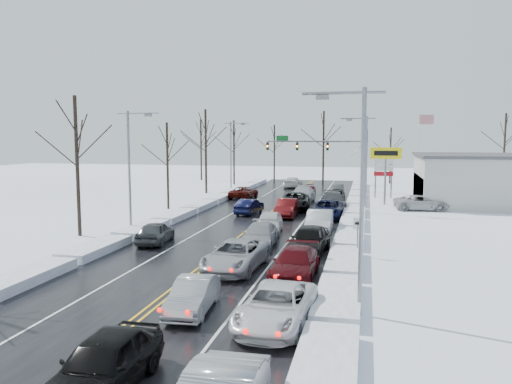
% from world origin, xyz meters
% --- Properties ---
extents(ground, '(160.00, 160.00, 0.00)m').
position_xyz_m(ground, '(0.00, 0.00, 0.00)').
color(ground, white).
rests_on(ground, ground).
extents(road_surface, '(14.00, 84.00, 0.01)m').
position_xyz_m(road_surface, '(0.00, 2.00, 0.01)').
color(road_surface, black).
rests_on(road_surface, ground).
extents(snow_bank_left, '(1.89, 72.00, 0.54)m').
position_xyz_m(snow_bank_left, '(-7.60, 2.00, 0.00)').
color(snow_bank_left, white).
rests_on(snow_bank_left, ground).
extents(snow_bank_right, '(1.89, 72.00, 0.54)m').
position_xyz_m(snow_bank_right, '(7.60, 2.00, 0.00)').
color(snow_bank_right, white).
rests_on(snow_bank_right, ground).
extents(traffic_signal_mast, '(13.28, 0.39, 8.00)m').
position_xyz_m(traffic_signal_mast, '(3.45, 27.99, 5.48)').
color(traffic_signal_mast, slate).
rests_on(traffic_signal_mast, ground).
extents(tires_plus_sign, '(3.20, 0.34, 6.00)m').
position_xyz_m(tires_plus_sign, '(10.50, 15.99, 4.99)').
color(tires_plus_sign, slate).
rests_on(tires_plus_sign, ground).
extents(used_vehicles_sign, '(2.20, 0.22, 4.65)m').
position_xyz_m(used_vehicles_sign, '(10.50, 22.00, 3.32)').
color(used_vehicles_sign, slate).
rests_on(used_vehicles_sign, ground).
extents(speed_limit_sign, '(0.55, 0.09, 2.35)m').
position_xyz_m(speed_limit_sign, '(8.20, -8.00, 1.63)').
color(speed_limit_sign, slate).
rests_on(speed_limit_sign, ground).
extents(flagpole, '(1.87, 1.20, 10.00)m').
position_xyz_m(flagpole, '(15.17, 30.00, 5.93)').
color(flagpole, silver).
rests_on(flagpole, ground).
extents(streetlight_se, '(3.20, 0.25, 9.00)m').
position_xyz_m(streetlight_se, '(8.30, -18.00, 5.31)').
color(streetlight_se, slate).
rests_on(streetlight_se, ground).
extents(streetlight_ne, '(3.20, 0.25, 9.00)m').
position_xyz_m(streetlight_ne, '(8.30, 10.00, 5.31)').
color(streetlight_ne, slate).
rests_on(streetlight_ne, ground).
extents(streetlight_sw, '(3.20, 0.25, 9.00)m').
position_xyz_m(streetlight_sw, '(-8.30, -4.00, 5.31)').
color(streetlight_sw, slate).
rests_on(streetlight_sw, ground).
extents(streetlight_nw, '(3.20, 0.25, 9.00)m').
position_xyz_m(streetlight_nw, '(-8.30, 24.00, 5.31)').
color(streetlight_nw, slate).
rests_on(streetlight_nw, ground).
extents(tree_left_b, '(4.00, 4.00, 10.00)m').
position_xyz_m(tree_left_b, '(-11.50, -6.00, 6.99)').
color(tree_left_b, '#2D231C').
rests_on(tree_left_b, ground).
extents(tree_left_c, '(3.40, 3.40, 8.50)m').
position_xyz_m(tree_left_c, '(-10.50, 8.00, 5.94)').
color(tree_left_c, '#2D231C').
rests_on(tree_left_c, ground).
extents(tree_left_d, '(4.20, 4.20, 10.50)m').
position_xyz_m(tree_left_d, '(-11.20, 22.00, 7.33)').
color(tree_left_d, '#2D231C').
rests_on(tree_left_d, ground).
extents(tree_left_e, '(3.80, 3.80, 9.50)m').
position_xyz_m(tree_left_e, '(-10.80, 34.00, 6.64)').
color(tree_left_e, '#2D231C').
rests_on(tree_left_e, ground).
extents(tree_far_a, '(4.00, 4.00, 10.00)m').
position_xyz_m(tree_far_a, '(-18.00, 40.00, 6.99)').
color(tree_far_a, '#2D231C').
rests_on(tree_far_a, ground).
extents(tree_far_b, '(3.60, 3.60, 9.00)m').
position_xyz_m(tree_far_b, '(-6.00, 41.00, 6.29)').
color(tree_far_b, '#2D231C').
rests_on(tree_far_b, ground).
extents(tree_far_c, '(4.40, 4.40, 11.00)m').
position_xyz_m(tree_far_c, '(2.00, 39.00, 7.68)').
color(tree_far_c, '#2D231C').
rests_on(tree_far_c, ground).
extents(tree_far_d, '(3.40, 3.40, 8.50)m').
position_xyz_m(tree_far_d, '(12.00, 40.50, 5.94)').
color(tree_far_d, '#2D231C').
rests_on(tree_far_d, ground).
extents(tree_far_e, '(4.20, 4.20, 10.50)m').
position_xyz_m(tree_far_e, '(28.00, 41.00, 7.33)').
color(tree_far_e, '#2D231C').
rests_on(tree_far_e, ground).
extents(queued_car_1, '(1.75, 4.22, 1.36)m').
position_xyz_m(queued_car_1, '(1.85, -19.09, 0.00)').
color(queued_car_1, '#9FA2A6').
rests_on(queued_car_1, ground).
extents(queued_car_2, '(2.92, 5.75, 1.56)m').
position_xyz_m(queued_car_2, '(1.87, -12.49, 0.00)').
color(queued_car_2, '#A6A8AE').
rests_on(queued_car_2, ground).
extents(queued_car_3, '(2.30, 5.18, 1.48)m').
position_xyz_m(queued_car_3, '(1.93, -6.67, 0.00)').
color(queued_car_3, gray).
rests_on(queued_car_3, ground).
extents(queued_car_4, '(2.30, 4.77, 1.57)m').
position_xyz_m(queued_car_4, '(1.63, -1.88, 0.00)').
color(queued_car_4, silver).
rests_on(queued_car_4, ground).
extents(queued_car_5, '(1.76, 4.87, 1.60)m').
position_xyz_m(queued_car_5, '(1.74, 5.71, 0.00)').
color(queued_car_5, '#48090B').
rests_on(queued_car_5, ground).
extents(queued_car_6, '(3.24, 6.17, 1.66)m').
position_xyz_m(queued_car_6, '(1.80, 10.39, 0.00)').
color(queued_car_6, black).
rests_on(queued_car_6, ground).
extents(queued_car_7, '(2.45, 5.79, 1.67)m').
position_xyz_m(queued_car_7, '(1.82, 16.01, 0.00)').
color(queued_car_7, '#ADB1B6').
rests_on(queued_car_7, ground).
extents(queued_car_8, '(1.91, 4.12, 1.37)m').
position_xyz_m(queued_car_8, '(1.68, 23.31, 0.00)').
color(queued_car_8, '#4A0910').
rests_on(queued_car_8, ground).
extents(queued_car_10, '(2.82, 5.50, 1.48)m').
position_xyz_m(queued_car_10, '(5.44, -19.79, 0.00)').
color(queued_car_10, white).
rests_on(queued_car_10, ground).
extents(queued_car_11, '(2.22, 5.19, 1.49)m').
position_xyz_m(queued_car_11, '(5.23, -13.33, 0.00)').
color(queued_car_11, '#45090E').
rests_on(queued_car_11, ground).
extents(queued_car_12, '(2.52, 5.21, 1.71)m').
position_xyz_m(queued_car_12, '(5.30, -7.84, 0.00)').
color(queued_car_12, black).
rests_on(queued_car_12, ground).
extents(queued_car_13, '(1.92, 5.20, 1.70)m').
position_xyz_m(queued_car_13, '(5.31, -1.43, 0.00)').
color(queued_car_13, '#ADAFB5').
rests_on(queued_car_13, ground).
extents(queued_car_14, '(2.79, 5.73, 1.57)m').
position_xyz_m(queued_car_14, '(5.28, 5.90, 0.00)').
color(queued_car_14, black).
rests_on(queued_car_14, ground).
extents(queued_car_15, '(3.07, 6.06, 1.69)m').
position_xyz_m(queued_car_15, '(5.45, 11.15, 0.00)').
color(queued_car_15, '#3A3C3E').
rests_on(queued_car_15, ground).
extents(queued_car_16, '(1.75, 4.03, 1.36)m').
position_xyz_m(queued_car_16, '(5.40, 18.65, 0.00)').
color(queued_car_16, black).
rests_on(queued_car_16, ground).
extents(queued_car_17, '(1.82, 4.15, 1.33)m').
position_xyz_m(queued_car_17, '(5.17, 23.34, 0.00)').
color(queued_car_17, '#3E4043').
rests_on(queued_car_17, ground).
extents(oncoming_car_0, '(1.98, 4.40, 1.40)m').
position_xyz_m(oncoming_car_0, '(-1.90, 6.55, 0.00)').
color(oncoming_car_0, black).
rests_on(oncoming_car_0, ground).
extents(oncoming_car_1, '(2.85, 5.16, 1.37)m').
position_xyz_m(oncoming_car_1, '(-5.28, 17.95, 0.00)').
color(oncoming_car_1, '#480E09').
rests_on(oncoming_car_1, ground).
extents(oncoming_car_2, '(2.28, 5.14, 1.47)m').
position_xyz_m(oncoming_car_2, '(-1.55, 31.36, 0.00)').
color(oncoming_car_2, silver).
rests_on(oncoming_car_2, ground).
extents(oncoming_car_3, '(2.25, 4.53, 1.48)m').
position_xyz_m(oncoming_car_3, '(-5.10, -7.17, 0.00)').
color(oncoming_car_3, '#404445').
rests_on(oncoming_car_3, ground).
extents(parked_car_0, '(5.49, 2.99, 1.46)m').
position_xyz_m(parked_car_0, '(13.88, 12.57, 0.00)').
color(parked_car_0, '#BDBDBF').
rests_on(parked_car_0, ground).
extents(parked_car_1, '(2.51, 5.18, 1.45)m').
position_xyz_m(parked_car_1, '(17.14, 17.40, 0.00)').
color(parked_car_1, '#460F09').
rests_on(parked_car_1, ground).
extents(parked_car_2, '(1.71, 4.19, 1.42)m').
position_xyz_m(parked_car_2, '(15.14, 23.48, 0.00)').
color(parked_car_2, black).
rests_on(parked_car_2, ground).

